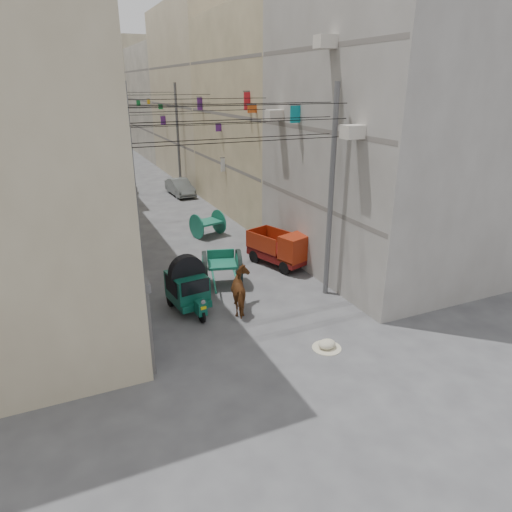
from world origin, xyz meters
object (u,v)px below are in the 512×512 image
auto_rickshaw (188,286)px  tonga_cart (222,267)px  feed_sack (327,344)px  distant_car_white (126,189)px  mini_truck (284,251)px  distant_car_grey (180,187)px  distant_car_green (103,160)px  horse (243,291)px  second_cart (208,223)px

auto_rickshaw → tonga_cart: bearing=32.3°
feed_sack → auto_rickshaw: bearing=126.5°
feed_sack → distant_car_white: distant_car_white is taller
mini_truck → feed_sack: bearing=-124.8°
feed_sack → distant_car_grey: size_ratio=0.16×
feed_sack → distant_car_green: 39.41m
horse → distant_car_white: size_ratio=0.53×
distant_car_white → second_cart: bearing=119.2°
mini_truck → feed_sack: (-1.89, -6.70, -0.66)m
auto_rickshaw → second_cart: bearing=60.1°
mini_truck → distant_car_grey: (-0.51, 16.02, -0.19)m
tonga_cart → horse: 2.44m
tonga_cart → second_cart: size_ratio=1.92×
feed_sack → horse: bearing=112.3°
distant_car_white → distant_car_green: bearing=-74.1°
auto_rickshaw → tonga_cart: 2.46m
feed_sack → horse: 3.86m
tonga_cart → horse: horse is taller
mini_truck → auto_rickshaw: bearing=-175.1°
tonga_cart → mini_truck: size_ratio=1.10×
auto_rickshaw → horse: size_ratio=1.31×
feed_sack → distant_car_green: size_ratio=0.16×
auto_rickshaw → mini_truck: size_ratio=0.73×
tonga_cart → feed_sack: bearing=-62.0°
horse → feed_sack: bearing=125.9°
mini_truck → horse: 4.61m
auto_rickshaw → distant_car_grey: bearing=68.9°
mini_truck → feed_sack: size_ratio=5.57×
auto_rickshaw → distant_car_grey: (4.64, 18.31, -0.35)m
feed_sack → distant_car_grey: bearing=86.5°
auto_rickshaw → distant_car_green: auto_rickshaw is taller
mini_truck → horse: size_ratio=1.79×
distant_car_grey → distant_car_green: bearing=99.0°
distant_car_white → distant_car_grey: size_ratio=0.92×
tonga_cart → horse: bearing=-76.8°
second_cart → feed_sack: 12.49m
second_cart → horse: 9.09m
mini_truck → distant_car_green: mini_truck is taller
auto_rickshaw → distant_car_white: bearing=80.7°
auto_rickshaw → distant_car_white: 19.54m
distant_car_green → mini_truck: bearing=101.7°
distant_car_grey → mini_truck: bearing=-91.5°
mini_truck → second_cart: 6.02m
distant_car_green → tonga_cart: bearing=96.0°
auto_rickshaw → mini_truck: mini_truck is taller
second_cart → distant_car_white: size_ratio=0.54×
feed_sack → distant_car_green: distant_car_green is taller
tonga_cart → distant_car_green: tonga_cart is taller
second_cart → feed_sack: size_ratio=3.19×
horse → distant_car_green: bearing=-75.0°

